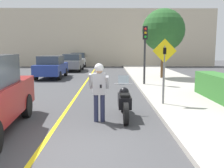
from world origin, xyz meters
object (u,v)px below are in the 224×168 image
object	(u,v)px
parked_car_blue	(51,67)
street_tree	(163,30)
parked_car_grey	(73,62)
crossing_sign	(164,65)
parked_car_white	(79,59)
motorcycle	(124,102)
person_biker	(99,86)
traffic_light	(145,44)

from	to	relation	value
parked_car_blue	street_tree	bearing A→B (deg)	-6.59
parked_car_grey	parked_car_blue	bearing A→B (deg)	-97.09
crossing_sign	parked_car_white	bearing A→B (deg)	105.13
crossing_sign	parked_car_grey	bearing A→B (deg)	110.31
motorcycle	person_biker	world-z (taller)	person_biker
motorcycle	parked_car_grey	xyz separation A→B (m)	(-4.11, 16.82, 0.34)
motorcycle	person_biker	size ratio (longest dim) A/B	1.24
traffic_light	parked_car_blue	world-z (taller)	traffic_light
motorcycle	parked_car_grey	bearing A→B (deg)	103.73
parked_car_blue	person_biker	bearing A→B (deg)	-70.31
parked_car_blue	parked_car_grey	distance (m)	5.97
crossing_sign	street_tree	world-z (taller)	street_tree
street_tree	parked_car_white	bearing A→B (deg)	120.22
parked_car_grey	parked_car_white	world-z (taller)	same
crossing_sign	parked_car_grey	world-z (taller)	crossing_sign
traffic_light	parked_car_white	size ratio (longest dim) A/B	0.80
street_tree	crossing_sign	bearing A→B (deg)	-101.61
crossing_sign	parked_car_blue	world-z (taller)	crossing_sign
street_tree	parked_car_grey	xyz separation A→B (m)	(-7.44, 6.87, -2.63)
crossing_sign	parked_car_grey	distance (m)	16.41
street_tree	parked_car_white	world-z (taller)	street_tree
person_biker	parked_car_white	bearing A→B (deg)	98.36
person_biker	parked_car_white	distance (m)	23.60
motorcycle	parked_car_blue	distance (m)	11.93
motorcycle	parked_car_grey	size ratio (longest dim) A/B	0.53
motorcycle	crossing_sign	distance (m)	2.41
parked_car_white	parked_car_grey	bearing A→B (deg)	-88.88
motorcycle	parked_car_white	size ratio (longest dim) A/B	0.53
street_tree	parked_car_blue	bearing A→B (deg)	173.41
person_biker	crossing_sign	bearing A→B (deg)	38.24
person_biker	traffic_light	world-z (taller)	traffic_light
street_tree	parked_car_blue	world-z (taller)	street_tree
parked_car_blue	parked_car_white	bearing A→B (deg)	87.06
person_biker	parked_car_blue	bearing A→B (deg)	109.69
traffic_light	parked_car_grey	xyz separation A→B (m)	(-5.70, 10.10, -1.64)
traffic_light	parked_car_grey	bearing A→B (deg)	119.43
motorcycle	street_tree	world-z (taller)	street_tree
motorcycle	crossing_sign	size ratio (longest dim) A/B	0.90
parked_car_white	street_tree	bearing A→B (deg)	-59.78
person_biker	traffic_light	xyz separation A→B (m)	(2.38, 7.15, 1.38)
crossing_sign	parked_car_white	xyz separation A→B (m)	(-5.81, 21.48, -0.77)
street_tree	person_biker	bearing A→B (deg)	-111.67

